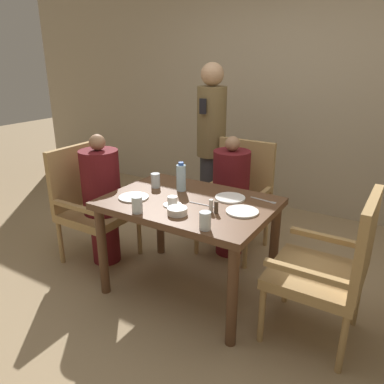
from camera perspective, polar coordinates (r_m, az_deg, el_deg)
ground_plane at (r=3.03m, az=-0.43°, el=-14.55°), size 16.00×16.00×0.00m
wall_back at (r=4.42m, az=14.53°, el=15.27°), size 8.00×0.06×2.80m
dining_table at (r=2.72m, az=-0.47°, el=-3.33°), size 1.19×0.85×0.75m
chair_left_side at (r=3.37m, az=-15.31°, el=-1.33°), size 0.55×0.55×1.00m
diner_in_left_chair at (r=3.25m, az=-13.53°, el=-1.02°), size 0.32×0.32×1.14m
chair_far_side at (r=3.46m, az=6.99°, el=-0.22°), size 0.55×0.55×1.00m
diner_in_far_chair at (r=3.32m, az=5.90°, el=-0.55°), size 0.32×0.32×1.09m
chair_right_side at (r=2.45m, az=20.60°, el=-10.46°), size 0.55×0.55×1.00m
standing_host at (r=3.73m, az=2.93°, el=7.28°), size 0.28×0.32×1.67m
plate_main_left at (r=2.72m, az=5.82°, el=-0.89°), size 0.22×0.22×0.01m
plate_main_right at (r=2.76m, az=-8.88°, el=-0.78°), size 0.22×0.22×0.01m
plate_dessert_center at (r=2.50m, az=7.65°, el=-2.94°), size 0.22×0.22×0.01m
teacup_with_saucer at (r=2.58m, az=-2.99°, el=-1.50°), size 0.13×0.13×0.07m
bowl_small at (r=2.44m, az=-2.26°, el=-2.89°), size 0.13×0.13×0.05m
water_bottle at (r=2.84m, az=-1.67°, el=2.23°), size 0.07×0.07×0.22m
glass_tall_near at (r=2.22m, az=2.01°, el=-4.39°), size 0.07×0.07×0.11m
glass_tall_mid at (r=2.48m, az=-8.36°, el=-1.93°), size 0.07×0.07×0.11m
glass_tall_far at (r=2.94m, az=-5.58°, el=1.77°), size 0.07×0.07×0.11m
salt_shaker at (r=2.47m, az=2.92°, el=-2.09°), size 0.03×0.03×0.09m
pepper_shaker at (r=2.46m, az=3.72°, el=-2.32°), size 0.03×0.03×0.08m
fork_beside_plate at (r=2.72m, az=11.16°, el=-1.31°), size 0.20×0.04×0.00m
knife_beside_plate at (r=2.59m, az=1.90°, el=-1.98°), size 0.21×0.02×0.00m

